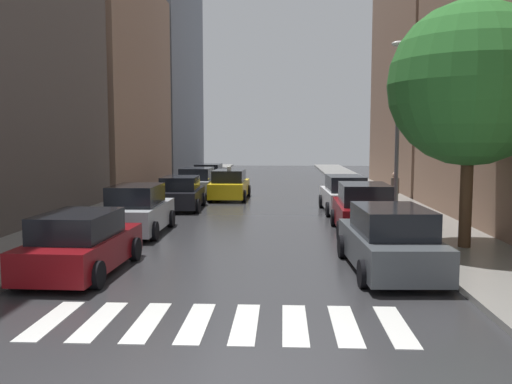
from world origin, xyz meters
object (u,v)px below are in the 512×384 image
at_px(parked_car_left_nearest, 81,244).
at_px(parked_car_left_fifth, 209,176).
at_px(parked_car_right_second, 363,210).
at_px(taxi_midroad, 230,185).
at_px(parked_car_left_second, 138,211).
at_px(parked_car_left_third, 181,194).
at_px(lamp_post_right, 398,118).
at_px(parked_car_right_nearest, 390,241).
at_px(parked_car_left_fourth, 197,183).
at_px(parked_car_right_third, 345,195).
at_px(pedestrian_foreground, 395,191).
at_px(street_tree_right, 470,85).

relative_size(parked_car_left_nearest, parked_car_left_fifth, 0.99).
relative_size(parked_car_right_second, taxi_midroad, 0.97).
xyz_separation_m(parked_car_right_second, taxi_midroad, (-5.81, 10.57, -0.06)).
distance_m(parked_car_left_second, parked_car_left_third, 6.61).
relative_size(taxi_midroad, lamp_post_right, 0.65).
height_order(parked_car_right_nearest, taxi_midroad, taxi_midroad).
distance_m(parked_car_left_fourth, parked_car_right_third, 10.07).
distance_m(parked_car_left_fifth, pedestrian_foreground, 16.76).
xyz_separation_m(parked_car_left_fourth, taxi_midroad, (2.00, -1.29, -0.02)).
bearing_deg(parked_car_left_nearest, parked_car_left_third, 0.66).
relative_size(parked_car_right_second, parked_car_right_third, 0.95).
bearing_deg(parked_car_left_nearest, parked_car_right_nearest, -84.48).
bearing_deg(parked_car_left_second, parked_car_left_nearest, -179.25).
relative_size(parked_car_right_third, lamp_post_right, 0.67).
xyz_separation_m(taxi_midroad, street_tree_right, (8.33, -13.65, 4.14)).
bearing_deg(lamp_post_right, parked_car_left_second, -164.66).
relative_size(parked_car_left_second, parked_car_left_third, 1.03).
bearing_deg(parked_car_left_fourth, parked_car_left_nearest, -179.28).
height_order(parked_car_left_second, street_tree_right, street_tree_right).
height_order(parked_car_left_third, lamp_post_right, lamp_post_right).
bearing_deg(parked_car_right_third, street_tree_right, -164.92).
relative_size(parked_car_left_third, parked_car_right_second, 0.94).
relative_size(parked_car_right_nearest, street_tree_right, 0.67).
bearing_deg(parked_car_left_third, parked_car_right_third, -97.15).
distance_m(parked_car_right_nearest, taxi_midroad, 17.14).
bearing_deg(parked_car_left_third, taxi_midroad, -24.98).
distance_m(parked_car_left_second, parked_car_right_nearest, 9.35).
xyz_separation_m(parked_car_left_fourth, parked_car_right_nearest, (7.63, -17.48, 0.00)).
relative_size(taxi_midroad, pedestrian_foreground, 2.55).
bearing_deg(parked_car_right_nearest, parked_car_left_fifth, 15.82).
xyz_separation_m(parked_car_left_fourth, parked_car_left_fifth, (-0.13, 5.88, -0.02)).
distance_m(parked_car_left_third, pedestrian_foreground, 9.85).
bearing_deg(parked_car_right_nearest, parked_car_left_nearest, 91.48).
height_order(parked_car_left_fifth, pedestrian_foreground, pedestrian_foreground).
relative_size(parked_car_right_second, pedestrian_foreground, 2.47).
relative_size(parked_car_left_fifth, taxi_midroad, 0.97).
bearing_deg(lamp_post_right, street_tree_right, -79.55).
bearing_deg(pedestrian_foreground, street_tree_right, -154.07).
relative_size(parked_car_left_nearest, parked_car_left_third, 1.06).
distance_m(parked_car_right_third, street_tree_right, 9.80).
height_order(pedestrian_foreground, street_tree_right, street_tree_right).
bearing_deg(pedestrian_foreground, taxi_midroad, 72.22).
relative_size(parked_car_left_nearest, parked_car_right_nearest, 0.92).
distance_m(parked_car_right_nearest, street_tree_right, 5.54).
distance_m(parked_car_left_fifth, parked_car_right_nearest, 24.61).
height_order(parked_car_left_second, parked_car_left_third, parked_car_left_second).
bearing_deg(street_tree_right, parked_car_right_second, 129.35).
distance_m(parked_car_left_second, pedestrian_foreground, 11.00).
bearing_deg(parked_car_left_fourth, parked_car_left_third, -177.96).
height_order(parked_car_left_third, parked_car_right_second, parked_car_right_second).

